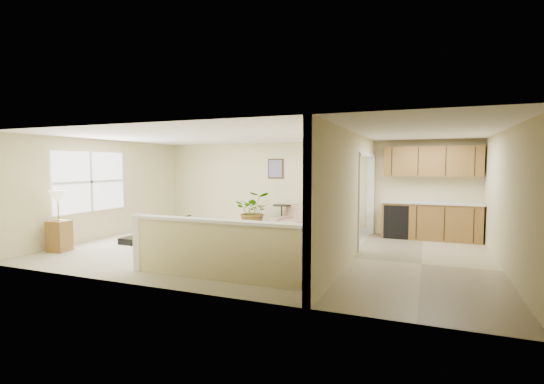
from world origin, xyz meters
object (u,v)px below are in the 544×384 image
at_px(loveseat, 307,221).
at_px(lamp_stand, 59,226).
at_px(palm_plant, 254,211).
at_px(small_plant, 353,229).
at_px(accent_table, 282,214).
at_px(piano, 162,218).
at_px(piano_bench, 180,237).

bearing_deg(loveseat, lamp_stand, -123.04).
bearing_deg(palm_plant, small_plant, -0.11).
bearing_deg(accent_table, lamp_stand, -129.49).
relative_size(palm_plant, small_plant, 2.34).
relative_size(piano, palm_plant, 1.40).
bearing_deg(piano_bench, piano, 147.84).
bearing_deg(lamp_stand, small_plant, 35.25).
relative_size(accent_table, palm_plant, 0.58).
relative_size(piano, small_plant, 3.27).
bearing_deg(piano, lamp_stand, -127.67).
xyz_separation_m(piano_bench, accent_table, (1.26, 3.12, 0.22)).
xyz_separation_m(piano_bench, loveseat, (2.12, 2.80, 0.12)).
bearing_deg(lamp_stand, accent_table, 50.51).
height_order(piano_bench, loveseat, loveseat).
height_order(palm_plant, small_plant, palm_plant).
height_order(piano_bench, accent_table, accent_table).
height_order(piano_bench, small_plant, small_plant).
bearing_deg(palm_plant, accent_table, 24.13).
relative_size(loveseat, lamp_stand, 1.49).
distance_m(piano, palm_plant, 2.65).
xyz_separation_m(loveseat, palm_plant, (-1.58, -0.01, 0.18)).
height_order(piano, piano_bench, piano).
relative_size(piano_bench, small_plant, 1.41).
distance_m(piano_bench, loveseat, 3.51).
bearing_deg(small_plant, palm_plant, 179.89).
bearing_deg(palm_plant, lamp_stand, -125.34).
bearing_deg(piano_bench, loveseat, 52.91).
bearing_deg(loveseat, piano_bench, -112.28).
bearing_deg(piano, small_plant, 27.05).
distance_m(small_plant, lamp_stand, 6.87).
xyz_separation_m(piano, palm_plant, (1.47, 2.21, -0.02)).
distance_m(piano, small_plant, 4.81).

